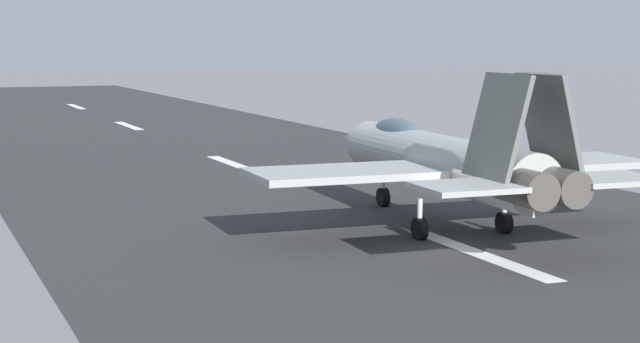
{
  "coord_description": "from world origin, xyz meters",
  "views": [
    {
      "loc": [
        -27.12,
        16.5,
        6.63
      ],
      "look_at": [
        4.31,
        3.39,
        2.2
      ],
      "focal_mm": 57.27,
      "sensor_mm": 36.0,
      "label": 1
    }
  ],
  "objects": [
    {
      "name": "ground_plane",
      "position": [
        0.0,
        0.0,
        0.0
      ],
      "size": [
        400.0,
        400.0,
        0.0
      ],
      "primitive_type": "plane",
      "color": "slate"
    },
    {
      "name": "runway_strip",
      "position": [
        -0.02,
        0.0,
        0.01
      ],
      "size": [
        240.0,
        26.0,
        0.02
      ],
      "color": "#2F2E2F",
      "rests_on": "ground"
    },
    {
      "name": "fighter_jet",
      "position": [
        4.1,
        -1.05,
        2.43
      ],
      "size": [
        17.09,
        14.32,
        5.63
      ],
      "color": "#9A9E9A",
      "rests_on": "ground"
    },
    {
      "name": "crew_person",
      "position": [
        20.59,
        -8.5,
        0.78
      ],
      "size": [
        0.68,
        0.39,
        1.56
      ],
      "color": "#1E2338",
      "rests_on": "ground"
    },
    {
      "name": "marker_cone_mid",
      "position": [
        13.02,
        -12.33,
        0.28
      ],
      "size": [
        0.44,
        0.44,
        0.55
      ],
      "primitive_type": "cone",
      "color": "orange",
      "rests_on": "ground"
    }
  ]
}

